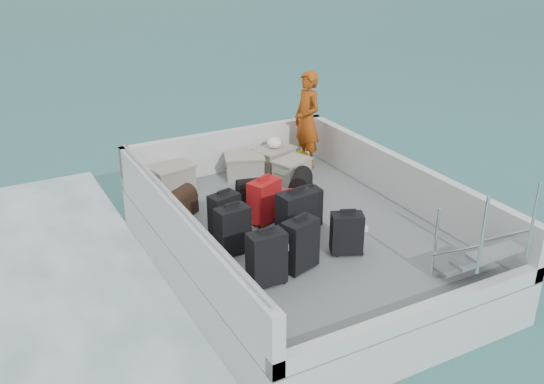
{
  "coord_description": "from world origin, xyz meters",
  "views": [
    {
      "loc": [
        -3.86,
        -6.32,
        4.47
      ],
      "look_at": [
        -0.18,
        0.52,
        1.0
      ],
      "focal_mm": 40.0,
      "sensor_mm": 36.0,
      "label": 1
    }
  ],
  "objects_px": {
    "suitcase_0": "(267,259)",
    "crate_1": "(245,168)",
    "suitcase_1": "(233,231)",
    "crate_2": "(274,160)",
    "suitcase_7": "(306,208)",
    "crate_3": "(292,171)",
    "crate_0": "(172,179)",
    "suitcase_2": "(224,214)",
    "suitcase_3": "(300,245)",
    "suitcase_6": "(347,234)",
    "suitcase_8": "(289,204)",
    "suitcase_5": "(264,201)",
    "passenger": "(307,120)",
    "suitcase_4": "(296,218)"
  },
  "relations": [
    {
      "from": "suitcase_3",
      "to": "suitcase_7",
      "type": "height_order",
      "value": "suitcase_3"
    },
    {
      "from": "suitcase_7",
      "to": "passenger",
      "type": "height_order",
      "value": "passenger"
    },
    {
      "from": "suitcase_7",
      "to": "crate_0",
      "type": "relative_size",
      "value": 0.91
    },
    {
      "from": "suitcase_5",
      "to": "suitcase_2",
      "type": "bearing_deg",
      "value": 162.34
    },
    {
      "from": "suitcase_1",
      "to": "suitcase_3",
      "type": "xyz_separation_m",
      "value": [
        0.54,
        -0.74,
        0.01
      ]
    },
    {
      "from": "suitcase_8",
      "to": "crate_1",
      "type": "relative_size",
      "value": 1.09
    },
    {
      "from": "suitcase_7",
      "to": "crate_0",
      "type": "distance_m",
      "value": 2.39
    },
    {
      "from": "suitcase_0",
      "to": "crate_0",
      "type": "relative_size",
      "value": 1.09
    },
    {
      "from": "crate_0",
      "to": "suitcase_8",
      "type": "bearing_deg",
      "value": -52.19
    },
    {
      "from": "suitcase_3",
      "to": "suitcase_8",
      "type": "xyz_separation_m",
      "value": [
        0.67,
        1.44,
        -0.2
      ]
    },
    {
      "from": "suitcase_0",
      "to": "suitcase_4",
      "type": "height_order",
      "value": "suitcase_4"
    },
    {
      "from": "suitcase_6",
      "to": "crate_0",
      "type": "bearing_deg",
      "value": 136.69
    },
    {
      "from": "suitcase_3",
      "to": "crate_0",
      "type": "bearing_deg",
      "value": 83.38
    },
    {
      "from": "suitcase_5",
      "to": "crate_1",
      "type": "height_order",
      "value": "suitcase_5"
    },
    {
      "from": "crate_3",
      "to": "suitcase_2",
      "type": "bearing_deg",
      "value": -145.55
    },
    {
      "from": "suitcase_0",
      "to": "crate_1",
      "type": "distance_m",
      "value": 3.23
    },
    {
      "from": "suitcase_0",
      "to": "crate_1",
      "type": "relative_size",
      "value": 1.12
    },
    {
      "from": "suitcase_8",
      "to": "crate_1",
      "type": "distance_m",
      "value": 1.46
    },
    {
      "from": "suitcase_8",
      "to": "passenger",
      "type": "height_order",
      "value": "passenger"
    },
    {
      "from": "suitcase_7",
      "to": "crate_3",
      "type": "bearing_deg",
      "value": 68.41
    },
    {
      "from": "suitcase_7",
      "to": "crate_3",
      "type": "xyz_separation_m",
      "value": [
        0.65,
        1.53,
        -0.11
      ]
    },
    {
      "from": "suitcase_5",
      "to": "suitcase_6",
      "type": "height_order",
      "value": "suitcase_5"
    },
    {
      "from": "suitcase_1",
      "to": "crate_1",
      "type": "distance_m",
      "value": 2.47
    },
    {
      "from": "suitcase_1",
      "to": "suitcase_6",
      "type": "height_order",
      "value": "suitcase_1"
    },
    {
      "from": "suitcase_6",
      "to": "crate_0",
      "type": "xyz_separation_m",
      "value": [
        -1.25,
        2.95,
        -0.09
      ]
    },
    {
      "from": "suitcase_3",
      "to": "suitcase_8",
      "type": "relative_size",
      "value": 1.01
    },
    {
      "from": "suitcase_2",
      "to": "passenger",
      "type": "height_order",
      "value": "passenger"
    },
    {
      "from": "suitcase_3",
      "to": "suitcase_7",
      "type": "xyz_separation_m",
      "value": [
        0.64,
        0.92,
        -0.05
      ]
    },
    {
      "from": "suitcase_6",
      "to": "crate_3",
      "type": "distance_m",
      "value": 2.47
    },
    {
      "from": "suitcase_1",
      "to": "suitcase_7",
      "type": "distance_m",
      "value": 1.2
    },
    {
      "from": "suitcase_2",
      "to": "suitcase_6",
      "type": "relative_size",
      "value": 1.04
    },
    {
      "from": "suitcase_4",
      "to": "crate_2",
      "type": "xyz_separation_m",
      "value": [
        0.95,
        2.35,
        -0.17
      ]
    },
    {
      "from": "passenger",
      "to": "suitcase_5",
      "type": "bearing_deg",
      "value": -47.26
    },
    {
      "from": "suitcase_0",
      "to": "suitcase_7",
      "type": "relative_size",
      "value": 1.2
    },
    {
      "from": "suitcase_7",
      "to": "crate_3",
      "type": "distance_m",
      "value": 1.66
    },
    {
      "from": "suitcase_8",
      "to": "crate_0",
      "type": "bearing_deg",
      "value": 30.78
    },
    {
      "from": "suitcase_6",
      "to": "crate_1",
      "type": "distance_m",
      "value": 2.85
    },
    {
      "from": "suitcase_8",
      "to": "suitcase_1",
      "type": "bearing_deg",
      "value": 112.9
    },
    {
      "from": "passenger",
      "to": "suitcase_1",
      "type": "bearing_deg",
      "value": -48.91
    },
    {
      "from": "suitcase_0",
      "to": "crate_2",
      "type": "xyz_separation_m",
      "value": [
        1.76,
        3.07,
        -0.15
      ]
    },
    {
      "from": "passenger",
      "to": "crate_0",
      "type": "bearing_deg",
      "value": -93.52
    },
    {
      "from": "suitcase_2",
      "to": "suitcase_7",
      "type": "bearing_deg",
      "value": -30.75
    },
    {
      "from": "suitcase_0",
      "to": "crate_0",
      "type": "bearing_deg",
      "value": 90.97
    },
    {
      "from": "suitcase_4",
      "to": "suitcase_5",
      "type": "distance_m",
      "value": 0.73
    },
    {
      "from": "suitcase_1",
      "to": "crate_2",
      "type": "relative_size",
      "value": 1.03
    },
    {
      "from": "suitcase_6",
      "to": "crate_2",
      "type": "distance_m",
      "value": 2.96
    },
    {
      "from": "suitcase_5",
      "to": "crate_3",
      "type": "xyz_separation_m",
      "value": [
        1.08,
        1.11,
        -0.15
      ]
    },
    {
      "from": "suitcase_7",
      "to": "suitcase_3",
      "type": "bearing_deg",
      "value": -123.51
    },
    {
      "from": "suitcase_1",
      "to": "crate_2",
      "type": "distance_m",
      "value": 2.86
    },
    {
      "from": "passenger",
      "to": "crate_2",
      "type": "bearing_deg",
      "value": -97.49
    }
  ]
}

